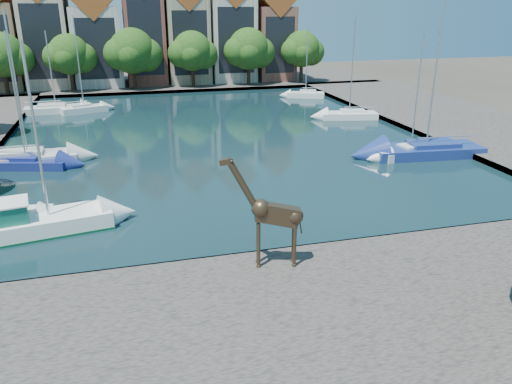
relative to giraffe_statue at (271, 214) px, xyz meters
The scene contains 27 objects.
ground 3.86m from the giraffe_statue, 35.09° to the left, with size 160.00×160.00×0.00m, color #38332B.
water_basin 25.69m from the giraffe_statue, 85.38° to the left, with size 38.00×50.00×0.08m, color black.
near_quay 6.50m from the giraffe_statue, 69.70° to the right, with size 50.00×14.00×0.50m, color #524C47.
far_quay 57.54m from the giraffe_statue, 87.95° to the left, with size 60.00×16.00×0.50m, color #524C47.
right_quay 37.24m from the giraffe_statue, 43.24° to the left, with size 14.00×52.00×0.50m, color #524C47.
townhouse_west_mid 59.58m from the giraffe_statue, 104.59° to the left, with size 5.94×9.18×16.79m.
townhouse_west_inner 58.22m from the giraffe_statue, 98.36° to the left, with size 6.43×9.18×15.15m.
townhouse_center 57.72m from the giraffe_statue, 91.94° to the left, with size 5.44×9.18×16.93m.
townhouse_east_inner 57.77m from the giraffe_statue, 85.96° to the left, with size 5.94×9.18×15.79m.
townhouse_east_mid 58.62m from the giraffe_statue, 79.59° to the left, with size 6.43×9.18×16.65m.
townhouse_east_end 60.06m from the giraffe_statue, 73.46° to the left, with size 5.44×9.18×14.43m.
far_tree_far_west 55.64m from the giraffe_statue, 110.91° to the left, with size 7.28×5.60×7.68m.
far_tree_west 53.32m from the giraffe_statue, 102.85° to the left, with size 6.76×5.20×7.36m.
far_tree_mid_west 52.13m from the giraffe_statue, 94.22° to the left, with size 7.80×6.00×8.00m.
far_tree_mid_east 52.15m from the giraffe_statue, 85.43° to the left, with size 7.02×5.40×7.52m.
far_tree_east 53.39m from the giraffe_statue, 76.82° to the left, with size 7.54×5.80×7.84m.
far_tree_far_east 55.75m from the giraffe_statue, 68.80° to the left, with size 6.76×5.20×7.36m.
giraffe_statue is the anchor object (origin of this frame).
motorsailer 13.39m from the giraffe_statue, 148.00° to the left, with size 8.40×3.74×9.70m.
sailboat_left_b 23.43m from the giraffe_statue, 123.73° to the left, with size 6.40×3.64×9.60m.
sailboat_left_c 24.08m from the giraffe_statue, 122.68° to the left, with size 7.05×2.67×10.96m.
sailboat_left_d 40.33m from the giraffe_statue, 104.30° to the left, with size 5.18×3.31×10.17m.
sailboat_left_e 41.97m from the giraffe_statue, 107.99° to the left, with size 6.57×2.60×8.67m.
sailboat_right_a 21.77m from the giraffe_statue, 42.80° to the left, with size 6.17×3.06×9.26m.
sailboat_right_b 22.47m from the giraffe_statue, 40.29° to the left, with size 8.93×3.85×11.93m.
sailboat_right_c 33.41m from the giraffe_statue, 59.22° to the left, with size 6.02×3.20×10.15m.
sailboat_right_d 45.18m from the giraffe_statue, 67.79° to the left, with size 4.97×3.12×8.64m.
Camera 1 is at (-7.75, -20.21, 11.32)m, focal length 35.00 mm.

